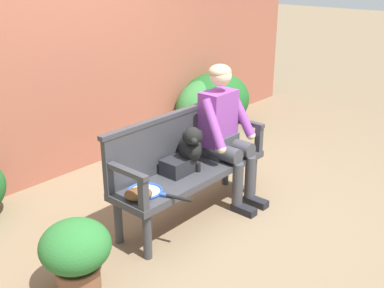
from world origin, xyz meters
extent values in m
plane|color=#7A664C|center=(0.00, 0.00, 0.00)|extent=(40.00, 40.00, 0.00)
cube|color=#9E5642|center=(0.00, 1.79, 1.22)|extent=(8.00, 0.30, 2.43)
ellipsoid|color=#337538|center=(1.90, 1.41, 0.36)|extent=(1.01, 0.65, 0.72)
ellipsoid|color=#1E5B23|center=(2.07, 1.39, 0.38)|extent=(1.10, 0.88, 0.77)
cube|color=#38383D|center=(0.00, 0.00, 0.43)|extent=(1.61, 0.46, 0.06)
cylinder|color=#38383D|center=(-0.72, -0.17, 0.20)|extent=(0.07, 0.07, 0.40)
cylinder|color=#38383D|center=(0.72, -0.17, 0.20)|extent=(0.07, 0.07, 0.40)
cylinder|color=#38383D|center=(-0.72, 0.17, 0.20)|extent=(0.07, 0.07, 0.40)
cylinder|color=#38383D|center=(0.72, 0.17, 0.20)|extent=(0.07, 0.07, 0.40)
cube|color=#38383D|center=(0.00, 0.20, 0.69)|extent=(1.61, 0.05, 0.46)
cube|color=#38383D|center=(0.00, 0.20, 0.94)|extent=(1.65, 0.06, 0.04)
cube|color=#38383D|center=(-0.76, -0.19, 0.58)|extent=(0.06, 0.06, 0.24)
cube|color=#38383D|center=(-0.76, 0.00, 0.72)|extent=(0.06, 0.46, 0.04)
cube|color=#38383D|center=(0.76, -0.19, 0.58)|extent=(0.06, 0.06, 0.24)
cube|color=#38383D|center=(0.76, 0.00, 0.72)|extent=(0.06, 0.46, 0.04)
cube|color=black|center=(0.35, -0.33, 0.04)|extent=(0.10, 0.24, 0.07)
cylinder|color=#3D3D42|center=(0.35, -0.25, 0.27)|extent=(0.10, 0.10, 0.41)
cylinder|color=#3D3D42|center=(0.35, -0.10, 0.54)|extent=(0.15, 0.30, 0.15)
cube|color=black|center=(0.55, -0.33, 0.04)|extent=(0.10, 0.24, 0.07)
cylinder|color=#3D3D42|center=(0.55, -0.25, 0.27)|extent=(0.10, 0.10, 0.41)
cylinder|color=#3D3D42|center=(0.55, -0.10, 0.54)|extent=(0.15, 0.30, 0.15)
cube|color=#3D3D42|center=(0.45, 0.05, 0.56)|extent=(0.32, 0.24, 0.20)
cube|color=#843D93|center=(0.45, 0.07, 0.82)|extent=(0.34, 0.22, 0.52)
cylinder|color=#843D93|center=(0.24, -0.04, 0.84)|extent=(0.14, 0.32, 0.44)
sphere|color=beige|center=(0.22, -0.15, 0.64)|extent=(0.09, 0.09, 0.09)
cylinder|color=#843D93|center=(0.66, -0.04, 0.84)|extent=(0.14, 0.32, 0.44)
sphere|color=beige|center=(0.68, -0.15, 0.64)|extent=(0.09, 0.09, 0.09)
sphere|color=beige|center=(0.45, 0.05, 1.23)|extent=(0.20, 0.20, 0.20)
ellipsoid|color=tan|center=(0.45, 0.06, 1.26)|extent=(0.21, 0.21, 0.14)
cylinder|color=black|center=(-0.07, 0.01, 0.50)|extent=(0.05, 0.05, 0.08)
cylinder|color=black|center=(0.01, -0.06, 0.50)|extent=(0.05, 0.05, 0.08)
cylinder|color=black|center=(0.05, 0.16, 0.50)|extent=(0.05, 0.05, 0.08)
cylinder|color=black|center=(0.13, 0.08, 0.50)|extent=(0.05, 0.05, 0.08)
ellipsoid|color=black|center=(0.03, 0.05, 0.65)|extent=(0.35, 0.37, 0.25)
sphere|color=black|center=(-0.04, -0.03, 0.67)|extent=(0.14, 0.14, 0.14)
sphere|color=black|center=(-0.06, -0.06, 0.82)|extent=(0.15, 0.15, 0.15)
ellipsoid|color=black|center=(-0.10, -0.11, 0.80)|extent=(0.11, 0.11, 0.06)
ellipsoid|color=black|center=(-0.10, -0.01, 0.81)|extent=(0.06, 0.06, 0.11)
ellipsoid|color=black|center=(0.00, -0.09, 0.81)|extent=(0.06, 0.06, 0.11)
sphere|color=black|center=(0.12, 0.16, 0.70)|extent=(0.07, 0.07, 0.07)
torus|color=blue|center=(-0.56, 0.01, 0.47)|extent=(0.36, 0.36, 0.02)
cylinder|color=silver|center=(-0.56, 0.01, 0.46)|extent=(0.25, 0.25, 0.00)
cube|color=blue|center=(-0.52, -0.15, 0.47)|extent=(0.05, 0.08, 0.02)
cylinder|color=black|center=(-0.48, -0.28, 0.47)|extent=(0.09, 0.22, 0.03)
ellipsoid|color=brown|center=(-0.68, -0.04, 0.50)|extent=(0.28, 0.27, 0.09)
cube|color=#232328|center=(-0.12, 0.05, 0.53)|extent=(0.28, 0.20, 0.14)
cylinder|color=brown|center=(-1.31, -0.08, 0.09)|extent=(0.31, 0.31, 0.18)
torus|color=brown|center=(-1.31, -0.08, 0.18)|extent=(0.33, 0.33, 0.02)
ellipsoid|color=#286B2D|center=(-1.31, -0.08, 0.36)|extent=(0.50, 0.50, 0.36)
camera|label=1|loc=(-2.84, -2.49, 2.19)|focal=43.73mm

